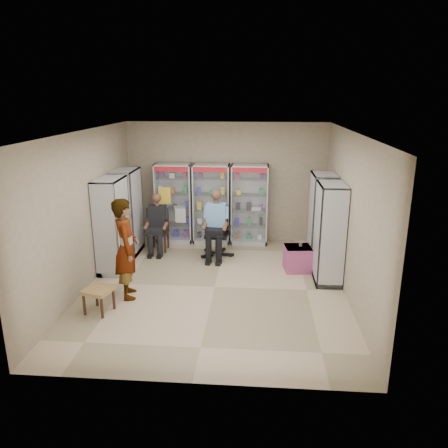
# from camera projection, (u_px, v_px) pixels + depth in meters

# --- Properties ---
(floor) EXTENTS (6.00, 6.00, 0.00)m
(floor) POSITION_uv_depth(u_px,v_px,m) (215.00, 287.00, 8.60)
(floor) COLOR tan
(floor) RESTS_ON ground
(room_shell) EXTENTS (5.02, 6.02, 3.01)m
(room_shell) POSITION_uv_depth(u_px,v_px,m) (214.00, 189.00, 8.03)
(room_shell) COLOR tan
(room_shell) RESTS_ON ground
(cabinet_back_left) EXTENTS (0.90, 0.50, 2.00)m
(cabinet_back_left) POSITION_uv_depth(u_px,v_px,m) (174.00, 203.00, 11.02)
(cabinet_back_left) COLOR #A7A9AF
(cabinet_back_left) RESTS_ON floor
(cabinet_back_mid) EXTENTS (0.90, 0.50, 2.00)m
(cabinet_back_mid) POSITION_uv_depth(u_px,v_px,m) (211.00, 204.00, 10.95)
(cabinet_back_mid) COLOR #ABADB2
(cabinet_back_mid) RESTS_ON floor
(cabinet_back_right) EXTENTS (0.90, 0.50, 2.00)m
(cabinet_back_right) POSITION_uv_depth(u_px,v_px,m) (249.00, 205.00, 10.87)
(cabinet_back_right) COLOR silver
(cabinet_back_right) RESTS_ON floor
(cabinet_right_far) EXTENTS (0.90, 0.50, 2.00)m
(cabinet_right_far) POSITION_uv_depth(u_px,v_px,m) (322.00, 218.00, 9.67)
(cabinet_right_far) COLOR #AAACB1
(cabinet_right_far) RESTS_ON floor
(cabinet_right_near) EXTENTS (0.90, 0.50, 2.00)m
(cabinet_right_near) POSITION_uv_depth(u_px,v_px,m) (329.00, 234.00, 8.62)
(cabinet_right_near) COLOR silver
(cabinet_right_near) RESTS_ON floor
(cabinet_left_far) EXTENTS (0.90, 0.50, 2.00)m
(cabinet_left_far) POSITION_uv_depth(u_px,v_px,m) (127.00, 212.00, 10.20)
(cabinet_left_far) COLOR #A8AAB0
(cabinet_left_far) RESTS_ON floor
(cabinet_left_near) EXTENTS (0.90, 0.50, 2.00)m
(cabinet_left_near) POSITION_uv_depth(u_px,v_px,m) (112.00, 226.00, 9.15)
(cabinet_left_near) COLOR #B0B4B8
(cabinet_left_near) RESTS_ON floor
(wooden_chair) EXTENTS (0.42, 0.42, 0.94)m
(wooden_chair) POSITION_uv_depth(u_px,v_px,m) (159.00, 232.00, 10.49)
(wooden_chair) COLOR #2F1F12
(wooden_chair) RESTS_ON floor
(seated_customer) EXTENTS (0.44, 0.60, 1.34)m
(seated_customer) POSITION_uv_depth(u_px,v_px,m) (158.00, 224.00, 10.39)
(seated_customer) COLOR black
(seated_customer) RESTS_ON floor
(office_chair) EXTENTS (0.68, 0.68, 1.17)m
(office_chair) POSITION_uv_depth(u_px,v_px,m) (217.00, 232.00, 10.08)
(office_chair) COLOR black
(office_chair) RESTS_ON floor
(seated_shopkeeper) EXTENTS (0.54, 0.71, 1.49)m
(seated_shopkeeper) POSITION_uv_depth(u_px,v_px,m) (217.00, 226.00, 9.99)
(seated_shopkeeper) COLOR #6799CC
(seated_shopkeeper) RESTS_ON floor
(pink_trunk) EXTENTS (0.60, 0.58, 0.53)m
(pink_trunk) POSITION_uv_depth(u_px,v_px,m) (298.00, 258.00, 9.36)
(pink_trunk) COLOR #B24784
(pink_trunk) RESTS_ON floor
(tea_glass) EXTENTS (0.07, 0.07, 0.09)m
(tea_glass) POSITION_uv_depth(u_px,v_px,m) (301.00, 244.00, 9.31)
(tea_glass) COLOR #541B07
(tea_glass) RESTS_ON pink_trunk
(woven_stool_a) EXTENTS (0.49, 0.49, 0.38)m
(woven_stool_a) POSITION_uv_depth(u_px,v_px,m) (307.00, 261.00, 9.43)
(woven_stool_a) COLOR olive
(woven_stool_a) RESTS_ON floor
(woven_stool_b) EXTENTS (0.54, 0.54, 0.44)m
(woven_stool_b) POSITION_uv_depth(u_px,v_px,m) (99.00, 300.00, 7.56)
(woven_stool_b) COLOR #A38345
(woven_stool_b) RESTS_ON floor
(standing_man) EXTENTS (0.63, 0.79, 1.88)m
(standing_man) POSITION_uv_depth(u_px,v_px,m) (126.00, 249.00, 7.96)
(standing_man) COLOR gray
(standing_man) RESTS_ON floor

